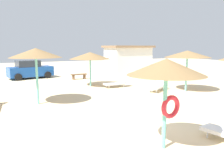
# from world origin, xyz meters

# --- Properties ---
(ground_plane) EXTENTS (80.00, 80.00, 0.00)m
(ground_plane) POSITION_xyz_m (0.00, 0.00, 0.00)
(ground_plane) COLOR beige
(parasol_1) EXTENTS (2.22, 2.22, 2.65)m
(parasol_1) POSITION_xyz_m (-0.66, -1.68, 2.36)
(parasol_1) COLOR #6BC6BC
(parasol_1) RESTS_ON ground
(parasol_2) EXTENTS (2.66, 2.66, 2.91)m
(parasol_2) POSITION_xyz_m (-3.08, 5.49, 2.65)
(parasol_2) COLOR #6BC6BC
(parasol_2) RESTS_ON ground
(parasol_3) EXTENTS (3.11, 3.11, 2.58)m
(parasol_3) POSITION_xyz_m (1.38, 9.32, 2.32)
(parasol_3) COLOR #6BC6BC
(parasol_3) RESTS_ON ground
(parasol_4) EXTENTS (3.05, 3.05, 2.73)m
(parasol_4) POSITION_xyz_m (6.43, 4.65, 2.49)
(parasol_4) COLOR #6BC6BC
(parasol_4) RESTS_ON ground
(lounger_3) EXTENTS (1.89, 0.65, 0.71)m
(lounger_3) POSITION_xyz_m (2.99, 8.12, 0.32)
(lounger_3) COLOR white
(lounger_3) RESTS_ON ground
(lounger_4) EXTENTS (1.91, 1.50, 0.80)m
(lounger_4) POSITION_xyz_m (4.83, 5.61, 0.33)
(lounger_4) COLOR white
(lounger_4) RESTS_ON ground
(bench_0) EXTENTS (1.52, 0.50, 0.49)m
(bench_0) POSITION_xyz_m (1.88, 13.50, 0.35)
(bench_0) COLOR brown
(bench_0) RESTS_ON ground
(parked_car) EXTENTS (4.22, 2.50, 1.72)m
(parked_car) POSITION_xyz_m (-2.09, 16.07, 0.82)
(parked_car) COLOR #194C9E
(parked_car) RESTS_ON ground
(beach_cabana) EXTENTS (4.39, 3.23, 3.09)m
(beach_cabana) POSITION_xyz_m (6.97, 13.23, 1.57)
(beach_cabana) COLOR white
(beach_cabana) RESTS_ON ground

